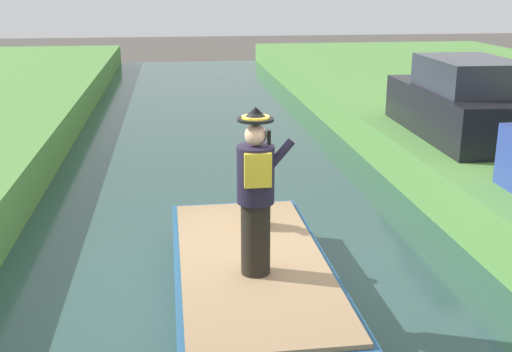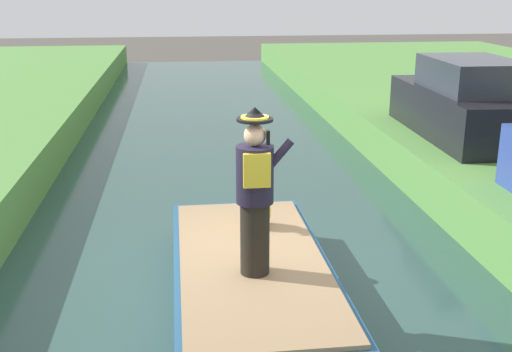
# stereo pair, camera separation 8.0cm
# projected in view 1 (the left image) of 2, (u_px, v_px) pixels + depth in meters

# --- Properties ---
(ground_plane) EXTENTS (80.00, 80.00, 0.00)m
(ground_plane) POSITION_uv_depth(u_px,v_px,m) (249.00, 301.00, 7.81)
(ground_plane) COLOR #4C4742
(canal_water) EXTENTS (6.47, 48.00, 0.10)m
(canal_water) POSITION_uv_depth(u_px,v_px,m) (249.00, 297.00, 7.80)
(canal_water) COLOR #2D4C47
(canal_water) RESTS_ON ground
(boat) EXTENTS (1.83, 4.21, 0.61)m
(boat) POSITION_uv_depth(u_px,v_px,m) (252.00, 283.00, 7.40)
(boat) COLOR #23517A
(boat) RESTS_ON canal_water
(person_pirate) EXTENTS (0.61, 0.42, 1.85)m
(person_pirate) POSITION_uv_depth(u_px,v_px,m) (256.00, 193.00, 6.70)
(person_pirate) COLOR black
(person_pirate) RESTS_ON boat
(parrot_plush) EXTENTS (0.36, 0.35, 0.57)m
(parrot_plush) POSITION_uv_depth(u_px,v_px,m) (256.00, 209.00, 8.22)
(parrot_plush) COLOR blue
(parrot_plush) RESTS_ON boat
(parked_car_dark) EXTENTS (1.79, 4.04, 1.50)m
(parked_car_dark) POSITION_uv_depth(u_px,v_px,m) (462.00, 103.00, 12.17)
(parked_car_dark) COLOR black
(parked_car_dark) RESTS_ON grass_bank_far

